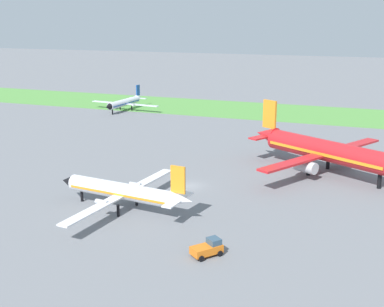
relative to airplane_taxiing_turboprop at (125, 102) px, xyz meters
The scene contains 6 objects.
ground_plane 71.40m from the airplane_taxiing_turboprop, 53.82° to the right, with size 600.00×600.00×0.00m, color slate.
grass_taxiway_strip 44.25m from the airplane_taxiing_turboprop, 17.55° to the left, with size 360.00×28.00×0.08m, color #549342.
airplane_taxiing_turboprop is the anchor object (origin of this frame).
airplane_foreground_turboprop 79.80m from the airplane_taxiing_turboprop, 62.44° to the right, with size 22.10×25.75×7.72m.
airplane_midfield_jet 75.23m from the airplane_taxiing_turboprop, 34.83° to the right, with size 29.24×29.28×11.42m.
pushback_tug_near_gate 95.93m from the airplane_taxiing_turboprop, 56.63° to the right, with size 3.66×3.93×1.95m.
Camera 1 is at (27.25, -72.67, 26.55)m, focal length 46.93 mm.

